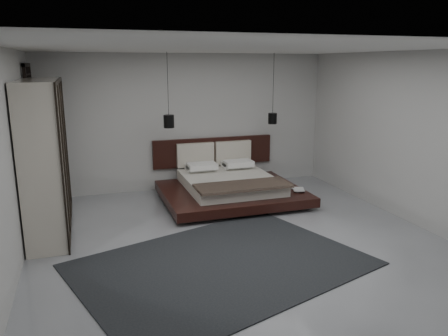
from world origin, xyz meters
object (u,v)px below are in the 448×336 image
object	(u,v)px
pendant_left	(169,121)
pendant_right	(272,118)
lattice_screen	(34,138)
wardrobe	(45,156)
bed	(229,185)
rug	(222,264)

from	to	relation	value
pendant_left	pendant_right	bearing A→B (deg)	0.00
lattice_screen	wardrobe	distance (m)	1.14
bed	pendant_right	bearing A→B (deg)	20.24
pendant_left	rug	xyz separation A→B (m)	(0.05, -3.12, -1.52)
bed	wardrobe	size ratio (longest dim) A/B	1.08
wardrobe	rug	size ratio (longest dim) A/B	0.67
pendant_left	rug	size ratio (longest dim) A/B	0.39
lattice_screen	bed	size ratio (longest dim) A/B	0.99
bed	wardrobe	bearing A→B (deg)	-170.01
bed	wardrobe	distance (m)	3.40
bed	rug	bearing A→B (deg)	-110.67
pendant_right	bed	bearing A→B (deg)	-159.76
bed	rug	world-z (taller)	bed
lattice_screen	pendant_right	size ratio (longest dim) A/B	1.84
bed	pendant_left	xyz separation A→B (m)	(-1.08, 0.40, 1.25)
rug	pendant_right	bearing A→B (deg)	56.01
lattice_screen	pendant_right	world-z (taller)	pendant_right
lattice_screen	wardrobe	size ratio (longest dim) A/B	1.08
pendant_left	pendant_right	xyz separation A→B (m)	(2.15, 0.00, -0.03)
bed	rug	distance (m)	2.92
lattice_screen	wardrobe	xyz separation A→B (m)	(0.25, -1.10, -0.12)
pendant_right	wardrobe	xyz separation A→B (m)	(-4.31, -0.97, -0.32)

